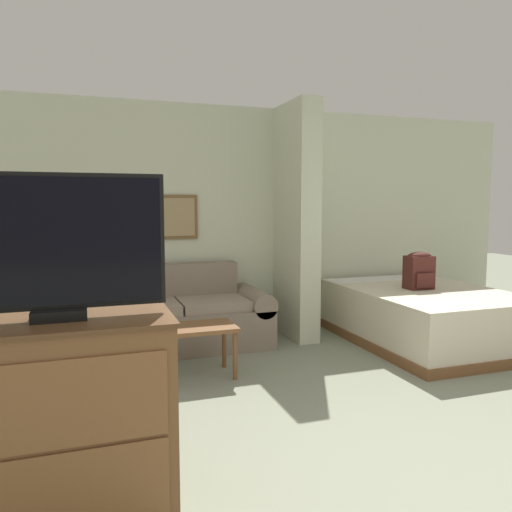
{
  "coord_description": "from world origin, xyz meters",
  "views": [
    {
      "loc": [
        -1.68,
        -1.85,
        1.51
      ],
      "look_at": [
        -0.28,
        2.21,
        1.05
      ],
      "focal_mm": 35.0,
      "sensor_mm": 36.0,
      "label": 1
    }
  ],
  "objects_px": {
    "backpack": "(419,270)",
    "table_lamp": "(60,264)",
    "tv_dresser": "(64,422)",
    "tv": "(57,246)",
    "coffee_table": "(200,333)",
    "bed": "(423,315)",
    "couch": "(178,318)"
  },
  "relations": [
    {
      "from": "tv_dresser",
      "to": "backpack",
      "type": "height_order",
      "value": "backpack"
    },
    {
      "from": "tv_dresser",
      "to": "backpack",
      "type": "relative_size",
      "value": 2.53
    },
    {
      "from": "table_lamp",
      "to": "tv",
      "type": "xyz_separation_m",
      "value": [
        0.11,
        -2.71,
        0.39
      ]
    },
    {
      "from": "table_lamp",
      "to": "bed",
      "type": "xyz_separation_m",
      "value": [
        3.69,
        -0.67,
        -0.62
      ]
    },
    {
      "from": "tv_dresser",
      "to": "tv",
      "type": "bearing_deg",
      "value": 90.0
    },
    {
      "from": "couch",
      "to": "coffee_table",
      "type": "distance_m",
      "value": 0.97
    },
    {
      "from": "tv_dresser",
      "to": "table_lamp",
      "type": "bearing_deg",
      "value": 92.31
    },
    {
      "from": "couch",
      "to": "tv_dresser",
      "type": "bearing_deg",
      "value": -110.57
    },
    {
      "from": "tv_dresser",
      "to": "coffee_table",
      "type": "bearing_deg",
      "value": 59.09
    },
    {
      "from": "tv",
      "to": "coffee_table",
      "type": "bearing_deg",
      "value": 59.08
    },
    {
      "from": "coffee_table",
      "to": "backpack",
      "type": "bearing_deg",
      "value": 7.31
    },
    {
      "from": "coffee_table",
      "to": "table_lamp",
      "type": "xyz_separation_m",
      "value": [
        -1.15,
        0.97,
        0.53
      ]
    },
    {
      "from": "tv_dresser",
      "to": "backpack",
      "type": "bearing_deg",
      "value": 30.27
    },
    {
      "from": "coffee_table",
      "to": "bed",
      "type": "xyz_separation_m",
      "value": [
        2.54,
        0.3,
        -0.09
      ]
    },
    {
      "from": "table_lamp",
      "to": "coffee_table",
      "type": "bearing_deg",
      "value": -40.04
    },
    {
      "from": "backpack",
      "to": "tv_dresser",
      "type": "bearing_deg",
      "value": -149.73
    },
    {
      "from": "couch",
      "to": "backpack",
      "type": "relative_size",
      "value": 4.75
    },
    {
      "from": "table_lamp",
      "to": "tv_dresser",
      "type": "xyz_separation_m",
      "value": [
        0.11,
        -2.71,
        -0.43
      ]
    },
    {
      "from": "tv",
      "to": "couch",
      "type": "bearing_deg",
      "value": 69.42
    },
    {
      "from": "tv",
      "to": "bed",
      "type": "height_order",
      "value": "tv"
    },
    {
      "from": "tv",
      "to": "bed",
      "type": "relative_size",
      "value": 0.46
    },
    {
      "from": "couch",
      "to": "table_lamp",
      "type": "relative_size",
      "value": 3.98
    },
    {
      "from": "tv",
      "to": "tv_dresser",
      "type": "bearing_deg",
      "value": -90.0
    },
    {
      "from": "tv_dresser",
      "to": "couch",
      "type": "bearing_deg",
      "value": 69.43
    },
    {
      "from": "couch",
      "to": "table_lamp",
      "type": "distance_m",
      "value": 1.28
    },
    {
      "from": "backpack",
      "to": "table_lamp",
      "type": "bearing_deg",
      "value": 169.89
    },
    {
      "from": "bed",
      "to": "table_lamp",
      "type": "bearing_deg",
      "value": 169.78
    },
    {
      "from": "coffee_table",
      "to": "tv",
      "type": "bearing_deg",
      "value": -120.92
    },
    {
      "from": "coffee_table",
      "to": "bed",
      "type": "height_order",
      "value": "bed"
    },
    {
      "from": "bed",
      "to": "backpack",
      "type": "height_order",
      "value": "backpack"
    },
    {
      "from": "coffee_table",
      "to": "backpack",
      "type": "height_order",
      "value": "backpack"
    },
    {
      "from": "backpack",
      "to": "coffee_table",
      "type": "bearing_deg",
      "value": -172.69
    }
  ]
}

